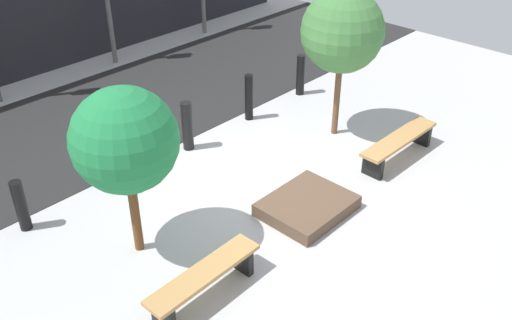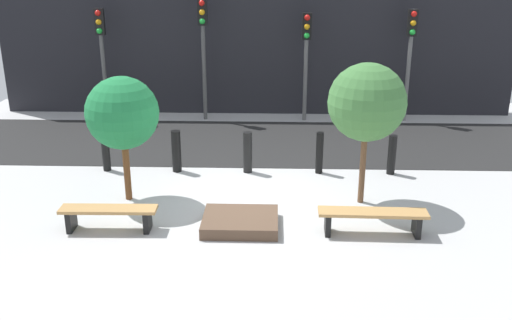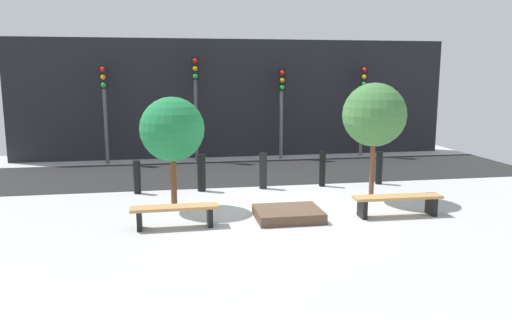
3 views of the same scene
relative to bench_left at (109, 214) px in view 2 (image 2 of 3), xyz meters
The scene contains 17 objects.
ground_plane 2.70m from the bench_left, 25.47° to the left, with size 18.00×18.00×0.00m, color #B6B6B6.
road_strip 5.94m from the bench_left, 65.92° to the left, with size 18.00×4.08×0.01m, color #242424.
building_facade 9.23m from the bench_left, 74.49° to the left, with size 16.20×0.50×4.34m, color black.
bench_left is the anchor object (origin of this frame).
bench_right 4.84m from the bench_left, ahead, with size 1.98×0.43×0.46m.
planter_bed 2.44m from the bench_left, ahead, with size 1.41×1.15×0.22m, color brown.
tree_behind_left_bench 2.11m from the bench_left, 90.00° to the left, with size 1.47×1.47×2.59m.
tree_behind_right_bench 5.36m from the bench_left, 16.69° to the left, with size 1.54×1.54×2.89m.
bollard_far_left 3.26m from the bench_left, 106.60° to the left, with size 0.19×0.19×0.87m, color black.
bollard_left 3.21m from the bench_left, 76.59° to the left, with size 0.22×0.22×0.99m, color black.
bollard_center 3.95m from the bench_left, 52.22° to the left, with size 0.21×0.21×0.98m, color black.
bollard_right 5.15m from the bench_left, 37.32° to the left, with size 0.17×0.17×0.99m, color black.
bollard_far_right 6.56m from the bench_left, 28.41° to the left, with size 0.19×0.19×0.93m, color black.
traffic_light_west 8.29m from the bench_left, 105.95° to the left, with size 0.28×0.27×3.36m.
traffic_light_mid_west 8.09m from the bench_left, 83.54° to the left, with size 0.28×0.27×3.66m.
traffic_light_mid_east 8.90m from the bench_left, 62.88° to the left, with size 0.28×0.27×3.25m.
traffic_light_east 10.66m from the bench_left, 47.66° to the left, with size 0.28×0.27×3.36m.
Camera 2 is at (0.62, -10.61, 4.79)m, focal length 40.00 mm.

